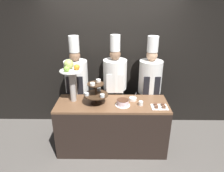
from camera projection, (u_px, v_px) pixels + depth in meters
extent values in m
plane|color=#5B5651|center=(112.00, 159.00, 3.24)|extent=(14.00, 14.00, 0.00)
cube|color=black|center=(112.00, 56.00, 3.81)|extent=(10.00, 0.06, 2.80)
cube|color=black|center=(112.00, 127.00, 3.36)|extent=(1.78, 0.62, 0.84)
cube|color=brown|center=(112.00, 104.00, 3.19)|extent=(1.78, 0.62, 0.03)
cylinder|color=#3D2819|center=(96.00, 103.00, 3.17)|extent=(0.17, 0.17, 0.02)
cylinder|color=#3D2819|center=(96.00, 94.00, 3.10)|extent=(0.04, 0.04, 0.34)
cylinder|color=#3D2819|center=(96.00, 95.00, 3.11)|extent=(0.38, 0.38, 0.02)
cylinder|color=#3D2819|center=(96.00, 84.00, 3.04)|extent=(0.26, 0.26, 0.02)
cylinder|color=silver|center=(87.00, 94.00, 3.06)|extent=(0.07, 0.07, 0.04)
cylinder|color=green|center=(87.00, 94.00, 3.06)|extent=(0.06, 0.06, 0.03)
cylinder|color=silver|center=(102.00, 96.00, 3.01)|extent=(0.07, 0.07, 0.04)
cylinder|color=gold|center=(102.00, 96.00, 3.01)|extent=(0.06, 0.06, 0.03)
cylinder|color=silver|center=(99.00, 89.00, 3.23)|extent=(0.07, 0.07, 0.04)
cylinder|color=red|center=(99.00, 90.00, 3.23)|extent=(0.06, 0.06, 0.03)
cylinder|color=white|center=(93.00, 84.00, 2.96)|extent=(0.07, 0.07, 0.04)
cylinder|color=white|center=(98.00, 81.00, 3.10)|extent=(0.07, 0.07, 0.04)
cylinder|color=#B2ADA8|center=(72.00, 86.00, 3.16)|extent=(0.09, 0.09, 0.51)
cylinder|color=white|center=(71.00, 71.00, 3.06)|extent=(0.35, 0.35, 0.01)
sphere|color=orange|center=(77.00, 67.00, 3.05)|extent=(0.09, 0.09, 0.09)
sphere|color=#ADC160|center=(69.00, 64.00, 3.09)|extent=(0.15, 0.15, 0.15)
sphere|color=#84B742|center=(66.00, 69.00, 2.97)|extent=(0.09, 0.09, 0.09)
cylinder|color=white|center=(123.00, 105.00, 3.10)|extent=(0.23, 0.23, 0.01)
cylinder|color=silver|center=(123.00, 102.00, 3.09)|extent=(0.19, 0.19, 0.08)
cylinder|color=#472819|center=(123.00, 100.00, 3.07)|extent=(0.18, 0.18, 0.01)
cylinder|color=white|center=(141.00, 103.00, 3.09)|extent=(0.07, 0.07, 0.07)
cube|color=white|center=(159.00, 107.00, 3.05)|extent=(0.25, 0.20, 0.01)
cube|color=brown|center=(156.00, 107.00, 3.00)|extent=(0.04, 0.04, 0.04)
cube|color=brown|center=(164.00, 107.00, 3.00)|extent=(0.04, 0.04, 0.04)
cube|color=brown|center=(155.00, 104.00, 3.08)|extent=(0.04, 0.04, 0.04)
cube|color=brown|center=(163.00, 104.00, 3.07)|extent=(0.04, 0.04, 0.04)
cylinder|color=white|center=(133.00, 99.00, 3.26)|extent=(0.12, 0.12, 0.05)
cylinder|color=#BCBCC1|center=(135.00, 95.00, 3.23)|extent=(0.05, 0.01, 0.11)
cube|color=#38332D|center=(79.00, 111.00, 3.84)|extent=(0.31, 0.17, 0.85)
cylinder|color=white|center=(76.00, 76.00, 3.57)|extent=(0.41, 0.41, 0.57)
cube|color=black|center=(75.00, 86.00, 3.43)|extent=(0.29, 0.01, 0.36)
sphere|color=#846047|center=(75.00, 56.00, 3.42)|extent=(0.19, 0.19, 0.19)
cylinder|color=white|center=(74.00, 44.00, 3.34)|extent=(0.18, 0.18, 0.28)
cube|color=#38332D|center=(115.00, 110.00, 3.82)|extent=(0.31, 0.17, 0.91)
cylinder|color=white|center=(115.00, 74.00, 3.54)|extent=(0.42, 0.42, 0.53)
cube|color=white|center=(115.00, 84.00, 3.40)|extent=(0.29, 0.01, 0.34)
sphere|color=#846047|center=(115.00, 55.00, 3.40)|extent=(0.19, 0.19, 0.19)
cylinder|color=white|center=(115.00, 43.00, 3.33)|extent=(0.17, 0.17, 0.27)
cube|color=black|center=(147.00, 111.00, 3.83)|extent=(0.31, 0.17, 0.83)
cylinder|color=silver|center=(150.00, 77.00, 3.55)|extent=(0.41, 0.41, 0.59)
cube|color=black|center=(152.00, 87.00, 3.42)|extent=(0.29, 0.01, 0.38)
sphere|color=tan|center=(152.00, 55.00, 3.40)|extent=(0.19, 0.19, 0.19)
cylinder|color=white|center=(153.00, 44.00, 3.32)|extent=(0.19, 0.19, 0.26)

